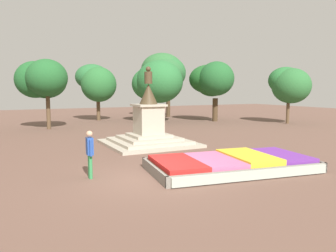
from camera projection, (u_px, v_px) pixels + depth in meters
ground_plane at (146, 179)px, 11.84m from camera, size 93.91×93.91×0.00m
flower_planter at (232, 164)px, 13.17m from camera, size 7.01×4.25×0.60m
statue_monument at (149, 130)px, 19.23m from camera, size 4.93×4.93×4.56m
pedestrian_near_planter at (90, 151)px, 11.89m from camera, size 0.24×0.57×1.75m
park_tree_far_left at (212, 80)px, 33.17m from camera, size 4.03×5.31×5.99m
park_tree_behind_statue at (158, 82)px, 32.14m from camera, size 4.82×5.22×6.08m
park_tree_far_right at (43, 80)px, 26.53m from camera, size 4.09×4.36×5.64m
park_tree_street_side at (165, 72)px, 38.15m from camera, size 4.98×5.61×7.51m
park_tree_mid_canopy at (96, 82)px, 33.79m from camera, size 3.95×4.39×5.88m
park_tree_distant at (289, 84)px, 31.25m from camera, size 3.57×4.07×5.41m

